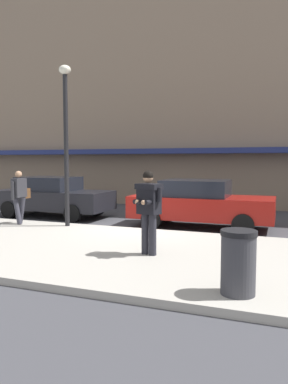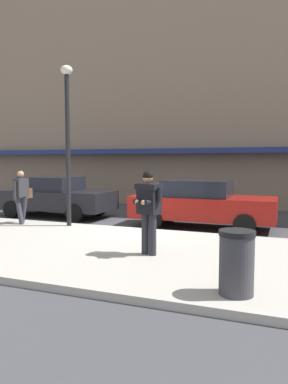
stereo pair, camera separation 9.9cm
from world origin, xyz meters
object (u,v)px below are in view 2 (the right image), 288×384
object	(u,v)px
parked_sedan_mid	(202,203)
trash_bin	(237,262)
parked_sedan_near	(55,196)
pedestrian_with_bag	(22,194)
man_texting_on_phone	(149,203)
street_lamp_post	(67,128)

from	to	relation	value
parked_sedan_mid	trash_bin	world-z (taller)	parked_sedan_mid
parked_sedan_near	pedestrian_with_bag	size ratio (longest dim) A/B	2.65
parked_sedan_near	man_texting_on_phone	bearing A→B (deg)	-39.47
trash_bin	street_lamp_post	bearing A→B (deg)	143.47
parked_sedan_near	trash_bin	size ratio (longest dim) A/B	4.60
parked_sedan_mid	street_lamp_post	xyz separation A→B (m)	(-3.74, -1.90, 2.35)
parked_sedan_near	trash_bin	xyz separation A→B (m)	(7.75, -6.42, -0.16)
pedestrian_with_bag	parked_sedan_near	bearing A→B (deg)	100.39
man_texting_on_phone	pedestrian_with_bag	size ratio (longest dim) A/B	1.06
pedestrian_with_bag	street_lamp_post	distance (m)	2.61
parked_sedan_near	street_lamp_post	bearing A→B (deg)	-46.92
parked_sedan_mid	man_texting_on_phone	xyz separation A→B (m)	(-0.15, -4.35, 0.46)
parked_sedan_near	man_texting_on_phone	distance (m)	7.34
parked_sedan_near	parked_sedan_mid	size ratio (longest dim) A/B	1.00
street_lamp_post	trash_bin	xyz separation A→B (m)	(5.68, -4.21, -2.51)
parked_sedan_mid	street_lamp_post	size ratio (longest dim) A/B	0.93
pedestrian_with_bag	street_lamp_post	bearing A→B (deg)	7.58
parked_sedan_mid	street_lamp_post	distance (m)	4.81
man_texting_on_phone	street_lamp_post	xyz separation A→B (m)	(-3.59, 2.45, 1.89)
parked_sedan_near	pedestrian_with_bag	distance (m)	2.48
parked_sedan_mid	street_lamp_post	bearing A→B (deg)	-153.03
parked_sedan_near	trash_bin	world-z (taller)	parked_sedan_near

